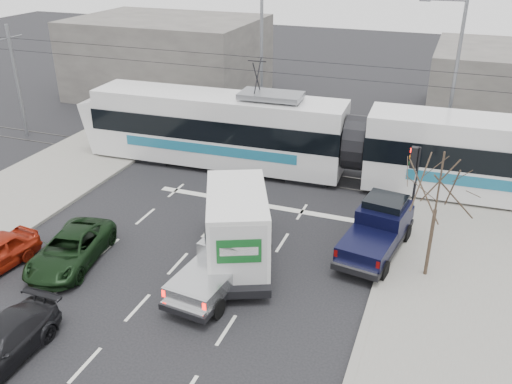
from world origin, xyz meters
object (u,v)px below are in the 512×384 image
(street_lamp_near, at_px, (451,76))
(box_truck, at_px, (237,225))
(traffic_signal, at_px, (414,169))
(green_car, at_px, (71,249))
(street_lamp_far, at_px, (259,54))
(tram, at_px, (355,144))
(bare_tree, at_px, (439,188))
(navy_pickup, at_px, (379,228))
(silver_pickup, at_px, (225,259))

(street_lamp_near, bearing_deg, box_truck, -118.28)
(traffic_signal, bearing_deg, green_car, -146.86)
(traffic_signal, relative_size, street_lamp_far, 0.40)
(street_lamp_far, xyz_separation_m, tram, (7.38, -5.72, -2.99))
(bare_tree, height_order, green_car, bare_tree)
(street_lamp_near, bearing_deg, bare_tree, -88.58)
(street_lamp_near, distance_m, green_car, 20.65)
(bare_tree, distance_m, navy_pickup, 3.66)
(navy_pickup, bearing_deg, street_lamp_far, 137.19)
(street_lamp_far, distance_m, green_car, 18.05)
(navy_pickup, bearing_deg, tram, 118.60)
(navy_pickup, relative_size, green_car, 1.15)
(bare_tree, relative_size, street_lamp_near, 0.56)
(bare_tree, height_order, box_truck, bare_tree)
(traffic_signal, relative_size, silver_pickup, 0.66)
(street_lamp_near, xyz_separation_m, street_lamp_far, (-11.50, 2.00, 0.00))
(navy_pickup, bearing_deg, bare_tree, -23.64)
(traffic_signal, distance_m, green_car, 14.64)
(silver_pickup, height_order, navy_pickup, navy_pickup)
(street_lamp_far, xyz_separation_m, navy_pickup, (9.73, -12.21, -4.06))
(street_lamp_near, height_order, box_truck, street_lamp_near)
(bare_tree, distance_m, box_truck, 7.65)
(street_lamp_far, bearing_deg, tram, -37.81)
(street_lamp_near, height_order, green_car, street_lamp_near)
(street_lamp_near, distance_m, tram, 6.31)
(bare_tree, bearing_deg, silver_pickup, -157.84)
(street_lamp_far, height_order, green_car, street_lamp_far)
(silver_pickup, bearing_deg, traffic_signal, 54.88)
(tram, bearing_deg, street_lamp_far, 139.94)
(bare_tree, xyz_separation_m, box_truck, (-7.20, -1.36, -2.20))
(tram, bearing_deg, silver_pickup, -106.31)
(traffic_signal, xyz_separation_m, box_truck, (-6.07, -5.36, -1.15))
(bare_tree, height_order, street_lamp_near, street_lamp_near)
(silver_pickup, bearing_deg, street_lamp_near, 70.45)
(silver_pickup, height_order, box_truck, box_truck)
(box_truck, relative_size, green_car, 1.48)
(box_truck, bearing_deg, navy_pickup, 3.14)
(traffic_signal, height_order, box_truck, traffic_signal)
(street_lamp_far, xyz_separation_m, box_truck, (4.58, -14.86, -3.52))
(silver_pickup, relative_size, box_truck, 0.81)
(silver_pickup, distance_m, navy_pickup, 6.54)
(traffic_signal, xyz_separation_m, green_car, (-12.13, -7.92, -2.10))
(street_lamp_far, xyz_separation_m, green_car, (-1.48, -17.43, -4.48))
(traffic_signal, xyz_separation_m, tram, (-3.28, 3.78, -0.61))
(tram, height_order, green_car, tram)
(bare_tree, relative_size, traffic_signal, 1.39)
(bare_tree, xyz_separation_m, traffic_signal, (-1.13, 4.00, -1.05))
(bare_tree, xyz_separation_m, street_lamp_far, (-11.79, 13.50, 1.32))
(street_lamp_far, relative_size, box_truck, 1.33)
(silver_pickup, relative_size, navy_pickup, 1.04)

